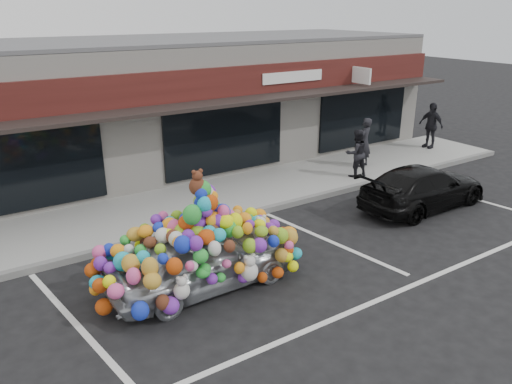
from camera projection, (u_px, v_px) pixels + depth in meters
ground at (233, 277)px, 10.40m from camera, size 90.00×90.00×0.00m
shop_building at (100, 109)px, 16.27m from camera, size 24.00×7.20×4.31m
sidewalk at (157, 212)px, 13.51m from camera, size 26.00×3.00×0.15m
kerb at (181, 231)px, 12.33m from camera, size 26.00×0.18×0.16m
parking_stripe_left at (73, 321)px, 8.91m from camera, size 0.73×4.37×0.01m
parking_stripe_mid at (329, 241)px, 11.99m from camera, size 0.73×4.37×0.01m
parking_stripe_right at (467, 197)px, 14.77m from camera, size 0.73×4.37×0.01m
lane_line at (383, 298)px, 9.62m from camera, size 14.00×0.12×0.01m
toy_car at (201, 251)px, 9.75m from camera, size 2.77×4.07×2.35m
black_sedan at (423, 187)px, 13.84m from camera, size 1.72×4.11×1.18m
pedestrian_a at (364, 142)px, 16.88m from camera, size 0.72×0.61×1.68m
pedestrian_b at (356, 153)px, 15.88m from camera, size 0.86×0.73×1.54m
pedestrian_c at (431, 125)px, 19.17m from camera, size 1.05×0.48×1.75m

